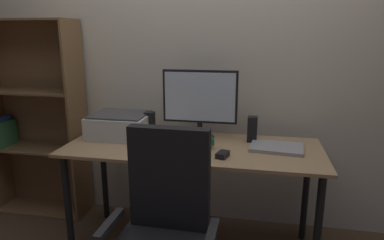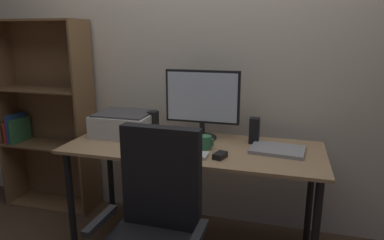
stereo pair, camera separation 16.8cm
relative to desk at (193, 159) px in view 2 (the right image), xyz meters
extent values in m
cube|color=beige|center=(0.00, 0.49, 0.65)|extent=(6.40, 0.10, 2.60)
cube|color=tan|center=(0.00, 0.00, 0.08)|extent=(1.63, 0.65, 0.02)
cylinder|color=black|center=(-0.76, -0.26, -0.29)|extent=(0.04, 0.04, 0.72)
cylinder|color=black|center=(0.76, -0.26, -0.29)|extent=(0.04, 0.04, 0.72)
cylinder|color=black|center=(-0.76, 0.26, -0.29)|extent=(0.04, 0.04, 0.72)
cylinder|color=black|center=(0.76, 0.26, -0.29)|extent=(0.04, 0.04, 0.72)
cylinder|color=black|center=(0.01, 0.18, 0.09)|extent=(0.20, 0.20, 0.01)
cylinder|color=black|center=(0.01, 0.18, 0.15)|extent=(0.04, 0.04, 0.10)
cube|color=black|center=(0.01, 0.18, 0.38)|extent=(0.51, 0.03, 0.36)
cube|color=silver|center=(0.01, 0.17, 0.38)|extent=(0.48, 0.01, 0.33)
cube|color=silver|center=(-0.01, -0.18, 0.10)|extent=(0.29, 0.12, 0.02)
cube|color=black|center=(0.21, -0.17, 0.10)|extent=(0.08, 0.11, 0.03)
cylinder|color=#387F51|center=(0.09, -0.04, 0.13)|extent=(0.08, 0.08, 0.09)
cube|color=#387F51|center=(0.14, -0.04, 0.13)|extent=(0.02, 0.01, 0.05)
cube|color=#99999E|center=(0.53, 0.04, 0.10)|extent=(0.34, 0.26, 0.02)
cube|color=black|center=(-0.34, 0.17, 0.17)|extent=(0.06, 0.07, 0.17)
cube|color=black|center=(0.37, 0.17, 0.17)|extent=(0.06, 0.07, 0.17)
cube|color=silver|center=(-0.54, 0.12, 0.16)|extent=(0.40, 0.34, 0.15)
cube|color=#424244|center=(-0.54, 0.12, 0.24)|extent=(0.37, 0.31, 0.01)
cube|color=black|center=(-0.01, -0.54, 0.10)|extent=(0.40, 0.08, 0.52)
cube|color=#232326|center=(-0.26, -0.73, -0.07)|extent=(0.04, 0.26, 0.03)
cube|color=#232326|center=(0.22, -0.73, -0.07)|extent=(0.04, 0.26, 0.03)
cube|color=brown|center=(-1.70, 0.28, 0.12)|extent=(0.02, 0.28, 1.55)
cube|color=brown|center=(-0.95, 0.28, 0.12)|extent=(0.02, 0.28, 1.55)
cube|color=brown|center=(-1.33, 0.42, 0.12)|extent=(0.77, 0.01, 1.55)
cube|color=brown|center=(-1.33, 0.28, -0.64)|extent=(0.73, 0.26, 0.02)
cube|color=brown|center=(-1.33, 0.28, -0.11)|extent=(0.73, 0.26, 0.02)
cube|color=brown|center=(-1.33, 0.28, 0.35)|extent=(0.73, 0.26, 0.02)
cube|color=brown|center=(-1.33, 0.28, 0.89)|extent=(0.73, 0.26, 0.02)
cube|color=#B22D28|center=(-1.65, 0.27, -0.01)|extent=(0.03, 0.22, 0.18)
cube|color=#28478C|center=(-1.62, 0.27, 0.02)|extent=(0.02, 0.22, 0.24)
cube|color=#337242|center=(-1.59, 0.27, 0.00)|extent=(0.03, 0.22, 0.20)
camera|label=1|loc=(0.40, -2.05, 0.79)|focal=32.08mm
camera|label=2|loc=(0.56, -2.01, 0.79)|focal=32.08mm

